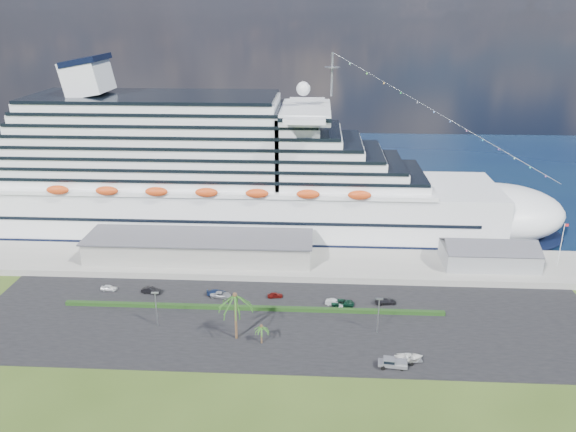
# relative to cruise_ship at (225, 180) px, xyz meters

# --- Properties ---
(ground) EXTENTS (420.00, 420.00, 0.00)m
(ground) POSITION_rel_cruise_ship_xyz_m (21.53, -64.00, -16.69)
(ground) COLOR #2F4517
(ground) RESTS_ON ground
(asphalt_lot) EXTENTS (140.00, 38.00, 0.12)m
(asphalt_lot) POSITION_rel_cruise_ship_xyz_m (21.53, -53.00, -16.63)
(asphalt_lot) COLOR black
(asphalt_lot) RESTS_ON ground
(wharf) EXTENTS (240.00, 20.00, 1.80)m
(wharf) POSITION_rel_cruise_ship_xyz_m (21.53, -24.00, -15.79)
(wharf) COLOR gray
(wharf) RESTS_ON ground
(water) EXTENTS (420.00, 160.00, 0.02)m
(water) POSITION_rel_cruise_ship_xyz_m (21.53, 66.00, -16.68)
(water) COLOR #0B1533
(water) RESTS_ON ground
(cruise_ship) EXTENTS (191.00, 38.00, 54.00)m
(cruise_ship) POSITION_rel_cruise_ship_xyz_m (0.00, 0.00, 0.00)
(cruise_ship) COLOR silver
(cruise_ship) RESTS_ON ground
(terminal_building) EXTENTS (61.00, 15.00, 6.30)m
(terminal_building) POSITION_rel_cruise_ship_xyz_m (-3.47, -24.00, -11.68)
(terminal_building) COLOR gray
(terminal_building) RESTS_ON wharf
(port_shed) EXTENTS (24.00, 12.31, 7.37)m
(port_shed) POSITION_rel_cruise_ship_xyz_m (73.53, -24.00, -12.30)
(port_shed) COLOR gray
(port_shed) RESTS_ON wharf
(flagpole) EXTENTS (1.08, 0.16, 12.00)m
(flagpole) POSITION_rel_cruise_ship_xyz_m (91.57, -24.00, -8.43)
(flagpole) COLOR silver
(flagpole) RESTS_ON wharf
(hedge) EXTENTS (88.00, 1.10, 0.90)m
(hedge) POSITION_rel_cruise_ship_xyz_m (13.53, -48.00, -16.12)
(hedge) COLOR black
(hedge) RESTS_ON asphalt_lot
(lamp_post_left) EXTENTS (1.60, 0.35, 8.27)m
(lamp_post_left) POSITION_rel_cruise_ship_xyz_m (-6.47, -56.00, -11.35)
(lamp_post_left) COLOR gray
(lamp_post_left) RESTS_ON asphalt_lot
(lamp_post_right) EXTENTS (1.60, 0.35, 8.27)m
(lamp_post_right) POSITION_rel_cruise_ship_xyz_m (41.53, -56.00, -11.35)
(lamp_post_right) COLOR gray
(lamp_post_right) RESTS_ON asphalt_lot
(palm_tall) EXTENTS (8.82, 8.82, 11.13)m
(palm_tall) POSITION_rel_cruise_ship_xyz_m (11.53, -60.00, -7.49)
(palm_tall) COLOR #47301E
(palm_tall) RESTS_ON ground
(palm_short) EXTENTS (3.53, 3.53, 4.56)m
(palm_short) POSITION_rel_cruise_ship_xyz_m (17.03, -61.50, -13.03)
(palm_short) COLOR #47301E
(palm_short) RESTS_ON ground
(parked_car_0) EXTENTS (4.02, 1.70, 1.36)m
(parked_car_0) POSITION_rel_cruise_ship_xyz_m (-22.89, -40.58, -15.90)
(parked_car_0) COLOR white
(parked_car_0) RESTS_ON asphalt_lot
(parked_car_1) EXTENTS (5.02, 2.53, 1.58)m
(parked_car_1) POSITION_rel_cruise_ship_xyz_m (-12.00, -41.49, -15.78)
(parked_car_1) COLOR black
(parked_car_1) RESTS_ON asphalt_lot
(parked_car_2) EXTENTS (5.25, 2.97, 1.38)m
(parked_car_2) POSITION_rel_cruise_ship_xyz_m (5.28, -42.54, -15.88)
(parked_car_2) COLOR #9A9BA2
(parked_car_2) RESTS_ON asphalt_lot
(parked_car_3) EXTENTS (5.01, 2.67, 1.38)m
(parked_car_3) POSITION_rel_cruise_ship_xyz_m (4.08, -41.53, -15.88)
(parked_car_3) COLOR #152449
(parked_car_3) RESTS_ON asphalt_lot
(parked_car_4) EXTENTS (3.91, 2.14, 1.26)m
(parked_car_4) POSITION_rel_cruise_ship_xyz_m (18.36, -41.91, -15.94)
(parked_car_4) COLOR #5E0F0C
(parked_car_4) RESTS_ON asphalt_lot
(parked_car_5) EXTENTS (4.57, 2.70, 1.42)m
(parked_car_5) POSITION_rel_cruise_ship_xyz_m (32.60, -44.97, -15.86)
(parked_car_5) COLOR silver
(parked_car_5) RESTS_ON asphalt_lot
(parked_car_6) EXTENTS (5.52, 2.71, 1.51)m
(parked_car_6) POSITION_rel_cruise_ship_xyz_m (34.48, -44.93, -15.82)
(parked_car_6) COLOR black
(parked_car_6) RESTS_ON asphalt_lot
(parked_car_7) EXTENTS (5.26, 2.78, 1.45)m
(parked_car_7) POSITION_rel_cruise_ship_xyz_m (44.63, -43.60, -15.85)
(parked_car_7) COLOR black
(parked_car_7) RESTS_ON asphalt_lot
(pickup_truck) EXTENTS (5.85, 2.69, 1.99)m
(pickup_truck) POSITION_rel_cruise_ship_xyz_m (43.18, -68.50, -15.48)
(pickup_truck) COLOR black
(pickup_truck) RESTS_ON asphalt_lot
(boat_trailer) EXTENTS (6.69, 4.96, 1.85)m
(boat_trailer) POSITION_rel_cruise_ship_xyz_m (46.69, -66.84, -15.35)
(boat_trailer) COLOR gray
(boat_trailer) RESTS_ON asphalt_lot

